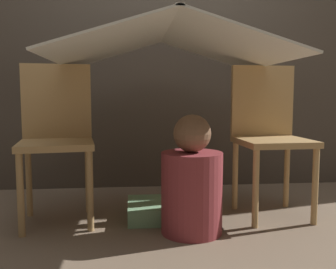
{
  "coord_description": "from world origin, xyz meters",
  "views": [
    {
      "loc": [
        -0.21,
        -2.1,
        0.73
      ],
      "look_at": [
        0.0,
        0.06,
        0.51
      ],
      "focal_mm": 40.0,
      "sensor_mm": 36.0,
      "label": 1
    }
  ],
  "objects": [
    {
      "name": "floor_cushion",
      "position": [
        -0.02,
        0.1,
        0.05
      ],
      "size": [
        0.44,
        0.35,
        0.1
      ],
      "color": "#7FB27F",
      "rests_on": "ground_plane"
    },
    {
      "name": "ground_plane",
      "position": [
        0.0,
        0.0,
        0.0
      ],
      "size": [
        8.8,
        8.8,
        0.0
      ],
      "primitive_type": "plane",
      "color": "#7A6651"
    },
    {
      "name": "chair_right",
      "position": [
        0.64,
        0.14,
        0.52
      ],
      "size": [
        0.43,
        0.43,
        0.93
      ],
      "rotation": [
        0.0,
        0.0,
        0.05
      ],
      "color": "tan",
      "rests_on": "ground_plane"
    },
    {
      "name": "sheet_canopy",
      "position": [
        0.0,
        0.06,
        1.03
      ],
      "size": [
        1.28,
        1.1,
        0.2
      ],
      "color": "silver"
    },
    {
      "name": "wall_back",
      "position": [
        0.0,
        0.91,
        1.25
      ],
      "size": [
        7.0,
        0.05,
        2.5
      ],
      "color": "#4C4238",
      "rests_on": "ground_plane"
    },
    {
      "name": "chair_left",
      "position": [
        -0.65,
        0.14,
        0.52
      ],
      "size": [
        0.46,
        0.46,
        0.93
      ],
      "rotation": [
        0.0,
        0.0,
        0.14
      ],
      "color": "tan",
      "rests_on": "ground_plane"
    },
    {
      "name": "person_front",
      "position": [
        0.11,
        -0.16,
        0.27
      ],
      "size": [
        0.33,
        0.33,
        0.64
      ],
      "color": "maroon",
      "rests_on": "ground_plane"
    }
  ]
}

